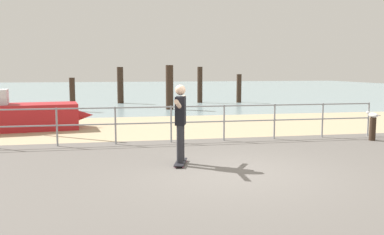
{
  "coord_description": "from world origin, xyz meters",
  "views": [
    {
      "loc": [
        -2.33,
        -7.68,
        2.06
      ],
      "look_at": [
        -0.46,
        2.0,
        0.9
      ],
      "focal_mm": 38.51,
      "sensor_mm": 36.0,
      "label": 1
    }
  ],
  "objects_px": {
    "skateboarder": "(180,118)",
    "bollard_short": "(373,129)",
    "seagull": "(373,115)",
    "sailboat": "(14,116)",
    "skateboard": "(181,162)"
  },
  "relations": [
    {
      "from": "skateboarder",
      "to": "bollard_short",
      "type": "distance_m",
      "value": 6.25
    },
    {
      "from": "sailboat",
      "to": "seagull",
      "type": "distance_m",
      "value": 11.3
    },
    {
      "from": "skateboard",
      "to": "seagull",
      "type": "xyz_separation_m",
      "value": [
        5.9,
        1.94,
        0.69
      ]
    },
    {
      "from": "skateboarder",
      "to": "skateboard",
      "type": "bearing_deg",
      "value": 126.87
    },
    {
      "from": "sailboat",
      "to": "bollard_short",
      "type": "relative_size",
      "value": 7.4
    },
    {
      "from": "sailboat",
      "to": "seagull",
      "type": "relative_size",
      "value": 10.45
    },
    {
      "from": "bollard_short",
      "to": "seagull",
      "type": "xyz_separation_m",
      "value": [
        -0.0,
        0.02,
        0.42
      ]
    },
    {
      "from": "seagull",
      "to": "skateboard",
      "type": "bearing_deg",
      "value": -161.78
    },
    {
      "from": "sailboat",
      "to": "skateboarder",
      "type": "relative_size",
      "value": 3.06
    },
    {
      "from": "bollard_short",
      "to": "seagull",
      "type": "distance_m",
      "value": 0.42
    },
    {
      "from": "skateboard",
      "to": "skateboarder",
      "type": "distance_m",
      "value": 0.95
    },
    {
      "from": "skateboarder",
      "to": "bollard_short",
      "type": "height_order",
      "value": "skateboarder"
    },
    {
      "from": "sailboat",
      "to": "bollard_short",
      "type": "height_order",
      "value": "sailboat"
    },
    {
      "from": "skateboarder",
      "to": "seagull",
      "type": "xyz_separation_m",
      "value": [
        5.9,
        1.94,
        -0.26
      ]
    },
    {
      "from": "bollard_short",
      "to": "skateboarder",
      "type": "bearing_deg",
      "value": -161.94
    }
  ]
}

